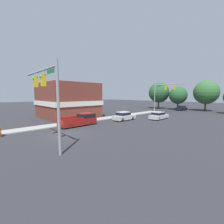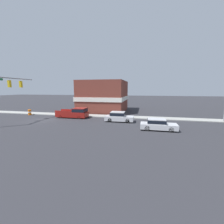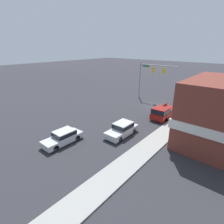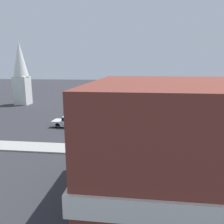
{
  "view_description": "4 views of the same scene",
  "coord_description": "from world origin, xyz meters",
  "px_view_note": "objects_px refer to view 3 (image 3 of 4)",
  "views": [
    {
      "loc": [
        16.69,
        -7.81,
        4.7
      ],
      "look_at": [
        -0.18,
        8.16,
        2.04
      ],
      "focal_mm": 24.0,
      "sensor_mm": 36.0,
      "label": 1
    },
    {
      "loc": [
        21.55,
        16.88,
        5.21
      ],
      "look_at": [
        0.11,
        12.1,
        1.83
      ],
      "focal_mm": 24.0,
      "sensor_mm": 36.0,
      "label": 2
    },
    {
      "loc": [
        -13.26,
        28.13,
        10.25
      ],
      "look_at": [
        0.97,
        11.41,
        1.93
      ],
      "focal_mm": 28.0,
      "sensor_mm": 36.0,
      "label": 3
    },
    {
      "loc": [
        -24.87,
        9.88,
        7.88
      ],
      "look_at": [
        1.21,
        12.98,
        2.3
      ],
      "focal_mm": 35.0,
      "sensor_mm": 36.0,
      "label": 4
    }
  ],
  "objects_px": {
    "pickup_truck_parked": "(163,112)",
    "car_oncoming": "(63,137)",
    "construction_barrel": "(190,100)",
    "car_lead": "(122,129)"
  },
  "relations": [
    {
      "from": "car_oncoming",
      "to": "construction_barrel",
      "type": "height_order",
      "value": "car_oncoming"
    },
    {
      "from": "pickup_truck_parked",
      "to": "construction_barrel",
      "type": "height_order",
      "value": "pickup_truck_parked"
    },
    {
      "from": "car_lead",
      "to": "construction_barrel",
      "type": "height_order",
      "value": "car_lead"
    },
    {
      "from": "car_lead",
      "to": "car_oncoming",
      "type": "height_order",
      "value": "car_lead"
    },
    {
      "from": "car_lead",
      "to": "car_oncoming",
      "type": "xyz_separation_m",
      "value": [
        3.89,
        5.75,
        -0.07
      ]
    },
    {
      "from": "car_lead",
      "to": "pickup_truck_parked",
      "type": "distance_m",
      "value": 8.5
    },
    {
      "from": "pickup_truck_parked",
      "to": "car_oncoming",
      "type": "bearing_deg",
      "value": 69.41
    },
    {
      "from": "car_oncoming",
      "to": "car_lead",
      "type": "bearing_deg",
      "value": 55.91
    },
    {
      "from": "pickup_truck_parked",
      "to": "construction_barrel",
      "type": "distance_m",
      "value": 10.25
    },
    {
      "from": "car_oncoming",
      "to": "construction_barrel",
      "type": "xyz_separation_m",
      "value": [
        -5.96,
        -24.36,
        -0.19
      ]
    }
  ]
}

